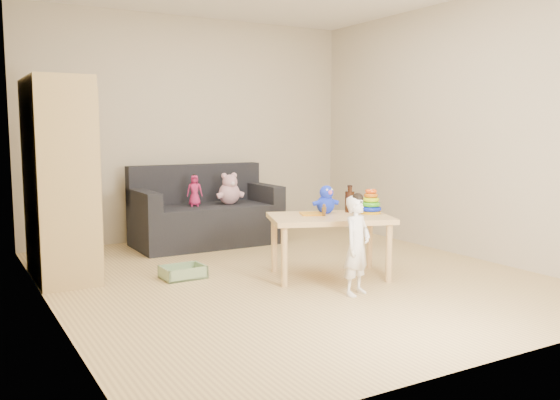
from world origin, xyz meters
TOP-DOWN VIEW (x-y plane):
  - room at (0.00, 0.00)m, footprint 4.50×4.50m
  - wardrobe at (-1.75, 0.95)m, footprint 0.48×0.96m
  - sofa at (-0.07, 1.70)m, footprint 1.60×0.81m
  - play_table at (0.29, -0.20)m, footprint 1.20×0.97m
  - storage_bin at (-0.85, 0.40)m, footprint 0.37×0.29m
  - toddler at (0.15, -0.78)m, footprint 0.33×0.28m
  - pink_bear at (0.19, 1.65)m, footprint 0.30×0.27m
  - doll at (-0.22, 1.66)m, footprint 0.20×0.16m
  - ring_stacker at (0.69, -0.27)m, footprint 0.19×0.19m
  - brown_bottle at (0.57, -0.11)m, footprint 0.08×0.08m
  - blue_plush at (0.34, -0.06)m, footprint 0.26×0.23m
  - wooden_figure at (0.24, -0.19)m, footprint 0.05×0.04m
  - yellow_book at (0.19, -0.07)m, footprint 0.26×0.26m

SIDE VIEW (x-z plane):
  - storage_bin at x=-0.85m, z-range 0.00..0.11m
  - sofa at x=-0.07m, z-range 0.00..0.45m
  - play_table at x=0.29m, z-range 0.00..0.54m
  - toddler at x=0.15m, z-range 0.00..0.76m
  - yellow_book at x=0.19m, z-range 0.54..0.56m
  - wooden_figure at x=0.24m, z-range 0.54..0.65m
  - pink_bear at x=0.19m, z-range 0.45..0.75m
  - doll at x=-0.22m, z-range 0.45..0.79m
  - ring_stacker at x=0.69m, z-range 0.52..0.74m
  - brown_bottle at x=0.57m, z-range 0.53..0.77m
  - blue_plush at x=0.34m, z-range 0.54..0.80m
  - wardrobe at x=-1.75m, z-range 0.00..1.73m
  - room at x=0.00m, z-range -0.95..3.55m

